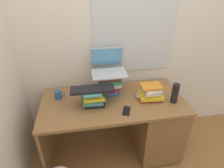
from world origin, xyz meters
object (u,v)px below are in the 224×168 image
at_px(laptop, 108,66).
at_px(cell_phone, 127,111).
at_px(book_stack_tall, 109,84).
at_px(desk, 146,122).
at_px(mug, 58,95).
at_px(book_stack_side, 151,93).
at_px(water_bottle, 175,93).
at_px(book_stack_keyboard_riser, 93,98).
at_px(computer_mouse, 138,96).
at_px(keyboard, 92,89).

bearing_deg(laptop, cell_phone, -74.56).
distance_m(book_stack_tall, laptop, 0.19).
distance_m(desk, laptop, 0.78).
bearing_deg(mug, book_stack_side, -10.26).
distance_m(book_stack_side, mug, 0.97).
height_order(desk, book_stack_side, book_stack_side).
distance_m(water_bottle, cell_phone, 0.53).
height_order(book_stack_keyboard_riser, cell_phone, book_stack_keyboard_riser).
bearing_deg(book_stack_side, computer_mouse, 155.79).
distance_m(computer_mouse, mug, 0.85).
bearing_deg(book_stack_keyboard_riser, mug, 153.21).
bearing_deg(keyboard, book_stack_keyboard_riser, 14.54).
height_order(book_stack_side, mug, book_stack_side).
distance_m(desk, book_stack_side, 0.41).
bearing_deg(computer_mouse, book_stack_side, -24.21).
relative_size(book_stack_tall, cell_phone, 1.88).
relative_size(book_stack_tall, keyboard, 0.61).
distance_m(book_stack_side, water_bottle, 0.24).
distance_m(book_stack_keyboard_riser, book_stack_side, 0.60).
bearing_deg(computer_mouse, desk, -22.45).
height_order(book_stack_tall, computer_mouse, book_stack_tall).
relative_size(desk, laptop, 4.16).
height_order(computer_mouse, mug, mug).
xyz_separation_m(book_stack_tall, keyboard, (-0.19, -0.19, 0.07)).
relative_size(desk, book_stack_side, 5.95).
xyz_separation_m(book_stack_keyboard_riser, water_bottle, (0.82, -0.08, 0.02)).
relative_size(book_stack_side, cell_phone, 1.84).
bearing_deg(laptop, mug, -172.38).
distance_m(computer_mouse, cell_phone, 0.28).
bearing_deg(book_stack_keyboard_riser, cell_phone, -27.14).
relative_size(keyboard, cell_phone, 3.09).
height_order(book_stack_keyboard_riser, computer_mouse, book_stack_keyboard_riser).
bearing_deg(laptop, book_stack_side, -30.98).
bearing_deg(laptop, computer_mouse, -33.40).
relative_size(book_stack_tall, book_stack_keyboard_riser, 1.06).
xyz_separation_m(book_stack_tall, computer_mouse, (0.30, -0.13, -0.10)).
bearing_deg(cell_phone, computer_mouse, 70.08).
relative_size(desk, book_stack_keyboard_riser, 6.20).
bearing_deg(computer_mouse, water_bottle, -23.23).
distance_m(book_stack_keyboard_riser, laptop, 0.38).
distance_m(book_stack_tall, computer_mouse, 0.34).
relative_size(book_stack_keyboard_riser, laptop, 0.67).
height_order(book_stack_keyboard_riser, book_stack_side, book_stack_keyboard_riser).
bearing_deg(desk, book_stack_keyboard_riser, -178.58).
distance_m(desk, mug, 1.03).
relative_size(book_stack_side, water_bottle, 1.20).
bearing_deg(water_bottle, laptop, 151.76).
relative_size(book_stack_tall, computer_mouse, 2.46).
relative_size(book_stack_tall, book_stack_side, 1.02).
distance_m(book_stack_keyboard_riser, mug, 0.40).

